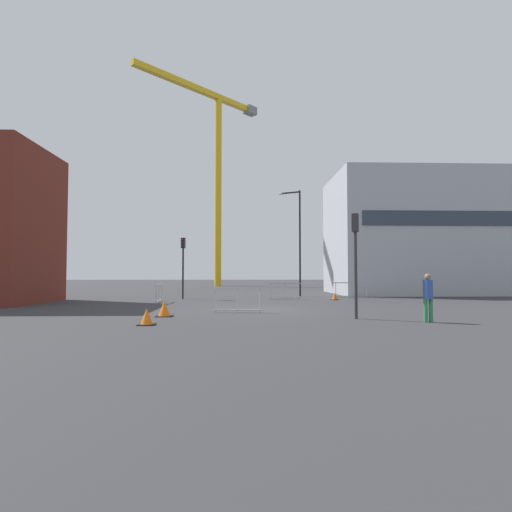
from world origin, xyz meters
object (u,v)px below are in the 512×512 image
at_px(traffic_light_verge, 183,258).
at_px(pedestrian_walking, 428,294).
at_px(construction_crane, 215,157).
at_px(traffic_cone_orange, 147,317).
at_px(traffic_cone_striped, 335,296).
at_px(streetlamp_tall, 297,234).
at_px(traffic_cone_on_verge, 164,309).
at_px(traffic_light_near, 355,248).

distance_m(traffic_light_verge, pedestrian_walking, 16.83).
distance_m(construction_crane, traffic_cone_orange, 42.25).
distance_m(traffic_light_verge, traffic_cone_orange, 13.60).
xyz_separation_m(pedestrian_walking, traffic_cone_striped, (-0.65, 11.79, -0.79)).
xyz_separation_m(streetlamp_tall, traffic_cone_striped, (1.82, -4.32, -4.45)).
height_order(traffic_cone_orange, traffic_cone_striped, traffic_cone_orange).
xyz_separation_m(construction_crane, traffic_cone_on_verge, (0.49, -36.15, -16.76)).
distance_m(construction_crane, traffic_cone_on_verge, 39.85).
bearing_deg(traffic_light_near, streetlamp_tall, 90.76).
bearing_deg(streetlamp_tall, traffic_light_verge, -158.73).
distance_m(traffic_cone_orange, traffic_cone_striped, 15.30).
bearing_deg(pedestrian_walking, traffic_light_near, 153.13).
distance_m(traffic_light_near, traffic_cone_on_verge, 7.95).
relative_size(streetlamp_tall, traffic_light_near, 1.98).
bearing_deg(construction_crane, traffic_cone_on_verge, -89.22).
bearing_deg(streetlamp_tall, traffic_light_near, -89.24).
bearing_deg(traffic_light_verge, traffic_cone_orange, -86.66).
distance_m(construction_crane, traffic_light_near, 40.66).
distance_m(traffic_light_verge, traffic_cone_striped, 10.37).
bearing_deg(traffic_cone_orange, construction_crane, 90.60).
bearing_deg(traffic_cone_striped, construction_crane, 109.92).
bearing_deg(traffic_cone_striped, traffic_light_verge, 173.52).
relative_size(streetlamp_tall, traffic_cone_striped, 16.70).
height_order(construction_crane, traffic_cone_orange, construction_crane).
bearing_deg(streetlamp_tall, traffic_cone_on_verge, -117.72).
xyz_separation_m(traffic_light_verge, traffic_cone_striped, (9.99, -1.14, -2.53)).
bearing_deg(traffic_light_near, traffic_cone_on_verge, 172.08).
bearing_deg(streetlamp_tall, traffic_cone_orange, -114.09).
distance_m(traffic_light_near, traffic_cone_orange, 8.13).
relative_size(traffic_light_near, traffic_cone_on_verge, 6.18).
distance_m(traffic_cone_on_verge, traffic_cone_striped, 13.25).
distance_m(streetlamp_tall, traffic_cone_on_verge, 16.31).
bearing_deg(traffic_cone_striped, traffic_cone_orange, -127.02).
bearing_deg(pedestrian_walking, traffic_cone_striped, 93.14).
distance_m(traffic_light_near, pedestrian_walking, 3.06).
xyz_separation_m(construction_crane, streetlamp_tall, (7.80, -22.24, -12.39)).
bearing_deg(construction_crane, traffic_cone_striped, -70.08).
bearing_deg(pedestrian_walking, streetlamp_tall, 98.71).
height_order(streetlamp_tall, traffic_light_near, streetlamp_tall).
height_order(traffic_light_near, traffic_cone_on_verge, traffic_light_near).
xyz_separation_m(streetlamp_tall, pedestrian_walking, (2.47, -16.10, -3.67)).
height_order(construction_crane, traffic_cone_striped, construction_crane).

